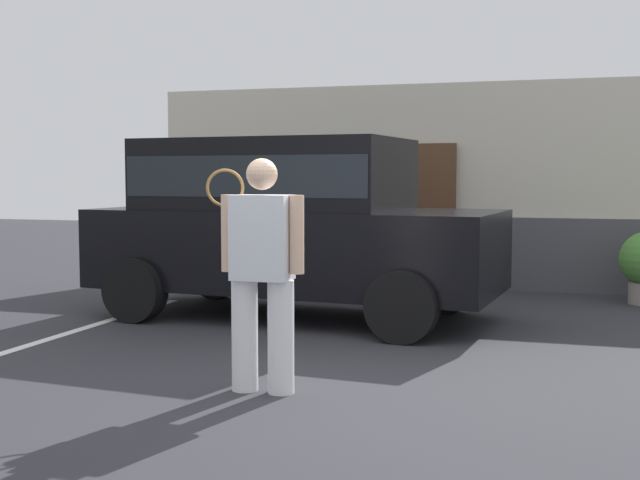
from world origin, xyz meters
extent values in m
plane|color=#2D2D33|center=(0.00, 0.00, 0.00)|extent=(40.00, 40.00, 0.00)
cube|color=silver|center=(-3.22, 1.50, 0.00)|extent=(0.12, 4.40, 0.01)
cube|color=beige|center=(0.00, 6.22, 1.49)|extent=(9.03, 0.30, 2.97)
cube|color=#4C4C51|center=(0.00, 6.02, 0.52)|extent=(7.59, 0.10, 1.04)
cube|color=brown|center=(-0.33, 6.00, 1.05)|extent=(0.90, 0.06, 2.10)
cube|color=black|center=(-1.27, 2.96, 0.80)|extent=(4.74, 2.27, 0.90)
cube|color=black|center=(-1.52, 2.98, 1.65)|extent=(3.03, 1.99, 0.80)
cube|color=black|center=(-1.52, 2.98, 1.63)|extent=(2.98, 2.00, 0.44)
cylinder|color=black|center=(0.35, 3.78, 0.36)|extent=(0.74, 0.32, 0.72)
cylinder|color=black|center=(0.20, 1.89, 0.36)|extent=(0.74, 0.32, 0.72)
cylinder|color=black|center=(-2.74, 4.03, 0.36)|extent=(0.74, 0.32, 0.72)
cylinder|color=black|center=(-2.89, 2.14, 0.36)|extent=(0.74, 0.32, 0.72)
cylinder|color=white|center=(-0.29, -0.23, 0.43)|extent=(0.20, 0.20, 0.86)
cylinder|color=white|center=(-0.58, -0.23, 0.43)|extent=(0.20, 0.20, 0.86)
cube|color=silver|center=(-0.43, -0.23, 1.18)|extent=(0.44, 0.28, 0.64)
sphere|color=beige|center=(-0.43, -0.23, 1.65)|extent=(0.24, 0.24, 0.24)
cylinder|color=beige|center=(-0.16, -0.23, 1.20)|extent=(0.11, 0.11, 0.58)
cylinder|color=beige|center=(-0.71, -0.23, 1.20)|extent=(0.11, 0.11, 0.58)
torus|color=olive|center=(-0.75, -0.18, 1.55)|extent=(0.29, 0.11, 0.29)
cylinder|color=olive|center=(-0.75, -0.18, 1.31)|extent=(0.03, 0.03, 0.20)
camera|label=1|loc=(1.83, -6.02, 1.64)|focal=46.63mm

